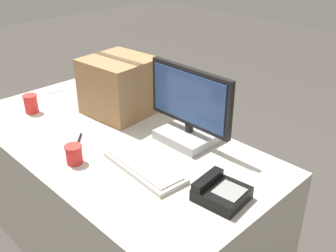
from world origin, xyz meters
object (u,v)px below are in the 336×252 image
monitor (189,114)px  cardboard_box (119,86)px  paper_cup_left (31,104)px  pen_marker (79,140)px  spoon (29,96)px  keyboard (144,167)px  desk_phone (220,192)px  sticky_note_pad (53,90)px  paper_cup_right (74,154)px

monitor → cardboard_box: size_ratio=1.31×
paper_cup_left → pen_marker: paper_cup_left is taller
spoon → pen_marker: size_ratio=1.29×
keyboard → cardboard_box: size_ratio=1.16×
keyboard → desk_phone: desk_phone is taller
cardboard_box → pen_marker: (0.13, -0.38, -0.16)m
monitor → sticky_note_pad: monitor is taller
paper_cup_left → sticky_note_pad: (-0.22, 0.27, -0.05)m
spoon → cardboard_box: cardboard_box is taller
cardboard_box → spoon: bearing=-155.0°
keyboard → sticky_note_pad: keyboard is taller
paper_cup_left → spoon: 0.27m
cardboard_box → paper_cup_left: bearing=-133.8°
spoon → pen_marker: 0.74m
paper_cup_left → cardboard_box: size_ratio=0.28×
keyboard → pen_marker: 0.44m
paper_cup_right → pen_marker: 0.21m
paper_cup_right → pen_marker: paper_cup_right is taller
monitor → paper_cup_right: monitor is taller
spoon → paper_cup_left: bearing=-159.8°
spoon → cardboard_box: size_ratio=0.33×
paper_cup_left → desk_phone: bearing=6.5°
paper_cup_left → paper_cup_right: (0.66, -0.13, -0.01)m
paper_cup_left → spoon: size_ratio=0.84×
pen_marker → keyboard: bearing=-128.2°
paper_cup_right → pen_marker: (-0.16, 0.13, -0.04)m
paper_cup_left → spoon: paper_cup_left is taller
keyboard → monitor: bearing=102.2°
desk_phone → cardboard_box: cardboard_box is taller
paper_cup_left → pen_marker: bearing=0.6°
desk_phone → sticky_note_pad: (-1.53, 0.12, -0.03)m
monitor → pen_marker: 0.59m
desk_phone → pen_marker: bearing=-175.9°
paper_cup_left → paper_cup_right: 0.67m
sticky_note_pad → pen_marker: bearing=-20.2°
cardboard_box → paper_cup_right: bearing=-60.2°
cardboard_box → desk_phone: bearing=-13.9°
pen_marker → monitor: bearing=-89.9°
monitor → desk_phone: (0.43, -0.27, -0.12)m
monitor → paper_cup_right: 0.60m
desk_phone → paper_cup_left: 1.31m
monitor → paper_cup_left: size_ratio=4.66×
paper_cup_right → cardboard_box: cardboard_box is taller
sticky_note_pad → paper_cup_right: bearing=-24.1°
keyboard → pen_marker: size_ratio=4.45×
spoon → sticky_note_pad: bearing=-54.5°
desk_phone → spoon: 1.55m
monitor → cardboard_box: (-0.51, -0.04, 0.02)m
paper_cup_right → sticky_note_pad: 0.96m
spoon → paper_cup_right: bearing=-151.4°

